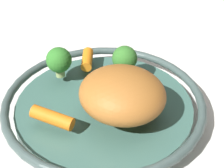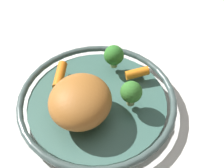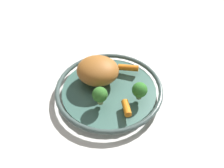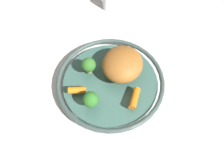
% 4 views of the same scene
% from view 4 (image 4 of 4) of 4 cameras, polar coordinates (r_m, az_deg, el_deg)
% --- Properties ---
extents(ground_plane, '(1.81, 1.81, 0.00)m').
position_cam_4_polar(ground_plane, '(0.73, -0.44, -0.37)').
color(ground_plane, silver).
extents(serving_bowl, '(0.35, 0.35, 0.04)m').
position_cam_4_polar(serving_bowl, '(0.71, -0.45, 0.45)').
color(serving_bowl, '#3D665B').
rests_on(serving_bowl, ground_plane).
extents(roast_chicken_piece, '(0.15, 0.14, 0.08)m').
position_cam_4_polar(roast_chicken_piece, '(0.68, 2.76, 5.26)').
color(roast_chicken_piece, '#A76429').
rests_on(roast_chicken_piece, serving_bowl).
extents(baby_carrot_center, '(0.04, 0.06, 0.02)m').
position_cam_4_polar(baby_carrot_center, '(0.67, -9.16, -1.57)').
color(baby_carrot_center, orange).
rests_on(baby_carrot_center, serving_bowl).
extents(baby_carrot_left, '(0.07, 0.03, 0.03)m').
position_cam_4_polar(baby_carrot_left, '(0.65, 5.98, -3.71)').
color(baby_carrot_left, orange).
rests_on(baby_carrot_left, serving_bowl).
extents(broccoli_floret_edge, '(0.05, 0.05, 0.06)m').
position_cam_4_polar(broccoli_floret_edge, '(0.63, -5.63, -4.11)').
color(broccoli_floret_edge, '#95AB66').
rests_on(broccoli_floret_edge, serving_bowl).
extents(broccoli_floret_large, '(0.05, 0.05, 0.06)m').
position_cam_4_polar(broccoli_floret_large, '(0.69, -6.29, 4.78)').
color(broccoli_floret_large, '#98A866').
rests_on(broccoli_floret_large, serving_bowl).
extents(salt_shaker, '(0.04, 0.04, 0.08)m').
position_cam_4_polar(salt_shaker, '(0.95, -1.18, 21.14)').
color(salt_shaker, silver).
rests_on(salt_shaker, ground_plane).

